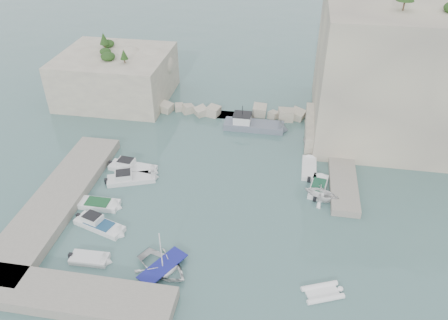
% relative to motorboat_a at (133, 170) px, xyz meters
% --- Properties ---
extents(ground, '(400.00, 400.00, 0.00)m').
position_rel_motorboat_a_xyz_m(ground, '(11.16, -6.49, 0.00)').
color(ground, slate).
rests_on(ground, ground).
extents(cliff_east, '(26.00, 22.00, 17.00)m').
position_rel_motorboat_a_xyz_m(cliff_east, '(34.16, 16.51, 8.50)').
color(cliff_east, beige).
rests_on(cliff_east, ground).
extents(cliff_terrace, '(8.00, 10.00, 2.50)m').
position_rel_motorboat_a_xyz_m(cliff_terrace, '(24.16, 11.51, 1.25)').
color(cliff_terrace, beige).
rests_on(cliff_terrace, ground).
extents(outcrop_west, '(16.00, 14.00, 7.00)m').
position_rel_motorboat_a_xyz_m(outcrop_west, '(-8.84, 18.51, 3.50)').
color(outcrop_west, beige).
rests_on(outcrop_west, ground).
extents(quay_west, '(5.00, 24.00, 1.10)m').
position_rel_motorboat_a_xyz_m(quay_west, '(-5.84, -7.49, 0.55)').
color(quay_west, '#9E9689').
rests_on(quay_west, ground).
extents(quay_south, '(18.00, 4.00, 1.10)m').
position_rel_motorboat_a_xyz_m(quay_south, '(1.16, -18.99, 0.55)').
color(quay_south, '#9E9689').
rests_on(quay_south, ground).
extents(ledge_east, '(3.00, 16.00, 0.80)m').
position_rel_motorboat_a_xyz_m(ledge_east, '(24.66, 3.51, 0.40)').
color(ledge_east, '#9E9689').
rests_on(ledge_east, ground).
extents(breakwater, '(28.00, 3.00, 1.40)m').
position_rel_motorboat_a_xyz_m(breakwater, '(10.16, 15.51, 0.70)').
color(breakwater, beige).
rests_on(breakwater, ground).
extents(motorboat_a, '(6.39, 2.48, 1.40)m').
position_rel_motorboat_a_xyz_m(motorboat_a, '(0.00, 0.00, 0.00)').
color(motorboat_a, white).
rests_on(motorboat_a, ground).
extents(motorboat_b, '(6.30, 3.93, 1.40)m').
position_rel_motorboat_a_xyz_m(motorboat_b, '(0.57, -2.16, 0.00)').
color(motorboat_b, silver).
rests_on(motorboat_b, ground).
extents(motorboat_c, '(4.97, 1.81, 0.70)m').
position_rel_motorboat_a_xyz_m(motorboat_c, '(-1.40, -7.07, 0.00)').
color(motorboat_c, white).
rests_on(motorboat_c, ground).
extents(motorboat_d, '(6.15, 3.46, 1.40)m').
position_rel_motorboat_a_xyz_m(motorboat_d, '(0.09, -10.19, 0.00)').
color(motorboat_d, white).
rests_on(motorboat_d, ground).
extents(motorboat_e, '(3.87, 1.68, 0.70)m').
position_rel_motorboat_a_xyz_m(motorboat_e, '(0.98, -14.58, 0.00)').
color(motorboat_e, silver).
rests_on(motorboat_e, ground).
extents(rowboat, '(6.47, 5.90, 1.10)m').
position_rel_motorboat_a_xyz_m(rowboat, '(7.96, -14.51, 0.00)').
color(rowboat, white).
rests_on(rowboat, ground).
extents(inflatable_dinghy, '(4.01, 3.00, 0.44)m').
position_rel_motorboat_a_xyz_m(inflatable_dinghy, '(22.11, -14.80, 0.00)').
color(inflatable_dinghy, white).
rests_on(inflatable_dinghy, ground).
extents(tender_east_a, '(4.63, 4.29, 2.01)m').
position_rel_motorboat_a_xyz_m(tender_east_a, '(22.13, -1.93, 0.00)').
color(tender_east_a, white).
rests_on(tender_east_a, ground).
extents(tender_east_b, '(2.51, 5.16, 0.70)m').
position_rel_motorboat_a_xyz_m(tender_east_b, '(21.88, -0.05, 0.00)').
color(tender_east_b, white).
rests_on(tender_east_b, ground).
extents(tender_east_c, '(1.70, 5.21, 0.70)m').
position_rel_motorboat_a_xyz_m(tender_east_c, '(20.82, 3.52, 0.00)').
color(tender_east_c, white).
rests_on(tender_east_c, ground).
extents(tender_east_d, '(4.98, 1.90, 1.92)m').
position_rel_motorboat_a_xyz_m(tender_east_d, '(22.40, 8.18, 0.00)').
color(tender_east_d, silver).
rests_on(tender_east_d, ground).
extents(work_boat, '(9.01, 2.70, 2.20)m').
position_rel_motorboat_a_xyz_m(work_boat, '(13.18, 12.25, 0.00)').
color(work_boat, slate).
rests_on(work_boat, ground).
extents(rowboat_mast, '(0.10, 0.10, 4.20)m').
position_rel_motorboat_a_xyz_m(rowboat_mast, '(7.96, -14.51, 2.65)').
color(rowboat_mast, white).
rests_on(rowboat_mast, rowboat).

